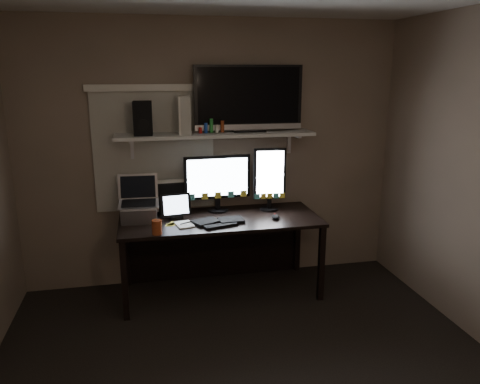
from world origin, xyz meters
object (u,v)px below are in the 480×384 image
object	(u,v)px
tablet	(176,206)
keyboard	(219,221)
desk	(218,232)
game_console	(184,115)
laptop	(139,200)
cup	(157,227)
monitor_portrait	(270,179)
speaker	(143,118)
tv	(248,99)
monitor_landscape	(217,183)
mouse	(276,217)

from	to	relation	value
tablet	keyboard	bearing A→B (deg)	-35.55
desk	game_console	distance (m)	1.13
laptop	cup	size ratio (longest dim) A/B	3.29
keyboard	desk	bearing A→B (deg)	66.98
monitor_portrait	speaker	xyz separation A→B (m)	(-1.15, 0.03, 0.59)
desk	keyboard	xyz separation A→B (m)	(-0.03, -0.25, 0.19)
laptop	game_console	world-z (taller)	game_console
laptop	tv	world-z (taller)	tv
desk	tablet	size ratio (longest dim) A/B	6.74
desk	speaker	xyz separation A→B (m)	(-0.64, 0.06, 1.07)
keyboard	game_console	size ratio (longest dim) A/B	1.34
desk	monitor_portrait	bearing A→B (deg)	4.11
tv	monitor_landscape	bearing A→B (deg)	-177.83
mouse	cup	bearing A→B (deg)	-166.79
tablet	cup	bearing A→B (deg)	-122.72
desk	mouse	world-z (taller)	mouse
desk	game_console	world-z (taller)	game_console
speaker	cup	bearing A→B (deg)	-80.24
tv	monitor_portrait	bearing A→B (deg)	-21.39
monitor_portrait	keyboard	bearing A→B (deg)	-148.30
laptop	speaker	bearing A→B (deg)	60.73
mouse	game_console	size ratio (longest dim) A/B	0.32
monitor_portrait	laptop	size ratio (longest dim) A/B	1.55
tv	speaker	world-z (taller)	tv
speaker	monitor_landscape	bearing A→B (deg)	6.09
desk	monitor_landscape	distance (m)	0.46
game_console	cup	bearing A→B (deg)	-111.81
tv	game_console	world-z (taller)	tv
mouse	laptop	bearing A→B (deg)	173.98
keyboard	speaker	bearing A→B (deg)	137.82
mouse	tablet	bearing A→B (deg)	170.58
monitor_portrait	laptop	bearing A→B (deg)	-171.77
monitor_portrait	keyboard	xyz separation A→B (m)	(-0.54, -0.28, -0.29)
keyboard	tv	distance (m)	1.15
keyboard	game_console	bearing A→B (deg)	110.42
monitor_landscape	speaker	size ratio (longest dim) A/B	2.14
monitor_portrait	keyboard	size ratio (longest dim) A/B	1.36
desk	cup	bearing A→B (deg)	-142.81
monitor_portrait	laptop	xyz separation A→B (m)	(-1.22, -0.09, -0.11)
cup	desk	bearing A→B (deg)	37.19
keyboard	cup	world-z (taller)	cup
tablet	game_console	bearing A→B (deg)	45.52
keyboard	tablet	xyz separation A→B (m)	(-0.36, 0.19, 0.10)
keyboard	tablet	distance (m)	0.42
monitor_landscape	game_console	distance (m)	0.71
keyboard	tv	xyz separation A→B (m)	(0.35, 0.36, 1.04)
monitor_portrait	cup	bearing A→B (deg)	-152.36
tablet	speaker	size ratio (longest dim) A/B	0.91
tablet	cup	xyz separation A→B (m)	(-0.19, -0.38, -0.06)
game_console	keyboard	bearing A→B (deg)	-46.99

